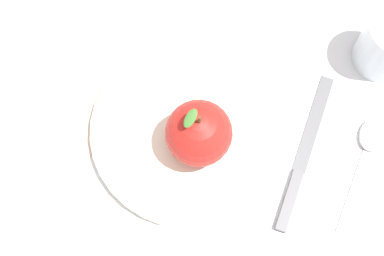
{
  "coord_description": "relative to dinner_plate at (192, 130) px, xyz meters",
  "views": [
    {
      "loc": [
        0.0,
        0.22,
        0.68
      ],
      "look_at": [
        0.02,
        0.0,
        0.02
      ],
      "focal_mm": 50.19,
      "sensor_mm": 36.0,
      "label": 1
    }
  ],
  "objects": [
    {
      "name": "ground_plane",
      "position": [
        -0.02,
        -0.0,
        -0.01
      ],
      "size": [
        2.4,
        2.4,
        0.0
      ],
      "primitive_type": "plane",
      "color": "silver"
    },
    {
      "name": "dinner_plate",
      "position": [
        0.0,
        0.0,
        0.0
      ],
      "size": [
        0.26,
        0.26,
        0.02
      ],
      "color": "silver",
      "rests_on": "ground_plane"
    },
    {
      "name": "apple",
      "position": [
        -0.01,
        0.02,
        0.05
      ],
      "size": [
        0.08,
        0.08,
        0.1
      ],
      "color": "#B21E19",
      "rests_on": "dinner_plate"
    },
    {
      "name": "knife",
      "position": [
        -0.15,
        0.03,
        -0.01
      ],
      "size": [
        0.08,
        0.22,
        0.01
      ],
      "color": "#59595E",
      "rests_on": "ground_plane"
    },
    {
      "name": "spoon",
      "position": [
        -0.24,
        0.0,
        -0.0
      ],
      "size": [
        0.07,
        0.16,
        0.01
      ],
      "color": "silver",
      "rests_on": "ground_plane"
    },
    {
      "name": "linen_napkin",
      "position": [
        0.18,
        -0.02,
        -0.01
      ],
      "size": [
        0.16,
        0.17,
        0.0
      ],
      "primitive_type": "cube",
      "rotation": [
        0.0,
        0.0,
        2.92
      ],
      "color": "beige",
      "rests_on": "ground_plane"
    }
  ]
}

